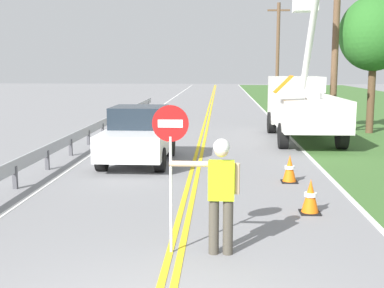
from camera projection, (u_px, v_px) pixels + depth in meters
name	position (u px, v px, depth m)	size (l,w,h in m)	color
centerline_yellow_left	(204.00, 126.00, 25.02)	(0.11, 110.00, 0.01)	yellow
centerline_yellow_right	(208.00, 126.00, 25.01)	(0.11, 110.00, 0.01)	yellow
edge_line_right	(279.00, 126.00, 24.82)	(0.12, 110.00, 0.01)	silver
edge_line_left	(133.00, 125.00, 25.21)	(0.12, 110.00, 0.01)	silver
flagger_worker	(220.00, 189.00, 7.79)	(1.09, 0.25, 1.83)	#474238
stop_sign_paddle	(171.00, 146.00, 7.75)	(0.56, 0.04, 2.33)	silver
utility_bucket_truck	(302.00, 104.00, 20.31)	(2.68, 6.81, 5.82)	white
oncoming_sedan_nearest	(139.00, 135.00, 15.36)	(1.96, 4.13, 1.70)	silver
utility_pole_near	(336.00, 26.00, 21.08)	(1.80, 0.28, 8.75)	brown
utility_pole_mid	(278.00, 51.00, 41.25)	(1.80, 0.28, 7.96)	brown
traffic_cone_lead	(310.00, 197.00, 10.09)	(0.40, 0.40, 0.70)	orange
traffic_cone_mid	(290.00, 169.00, 12.80)	(0.40, 0.40, 0.70)	orange
guardrail_left_shoulder	(96.00, 127.00, 19.98)	(0.10, 32.00, 0.71)	#9EA0A3
roadside_tree_verge	(374.00, 34.00, 21.66)	(3.00, 3.00, 5.90)	brown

